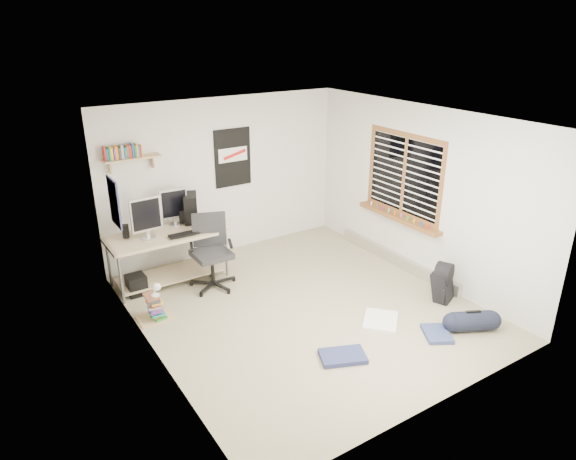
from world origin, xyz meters
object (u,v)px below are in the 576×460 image
desk (169,258)px  office_chair (212,255)px  duffel_bag (472,320)px  backpack (442,286)px  book_stack (155,308)px

desk → office_chair: (0.45, -0.50, 0.12)m
desk → duffel_bag: (2.64, -3.26, -0.22)m
desk → backpack: bearing=-33.0°
desk → book_stack: (-0.54, -0.89, -0.21)m
office_chair → duffel_bag: 3.54m
desk → book_stack: desk is taller
desk → office_chair: size_ratio=1.58×
backpack → duffel_bag: backpack is taller
desk → office_chair: 0.69m
duffel_bag → book_stack: size_ratio=1.25×
desk → book_stack: size_ratio=4.24×
office_chair → book_stack: 1.12m
desk → duffel_bag: size_ratio=3.39×
duffel_bag → backpack: bearing=95.5°
book_stack → desk: bearing=58.9°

